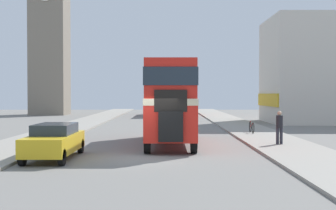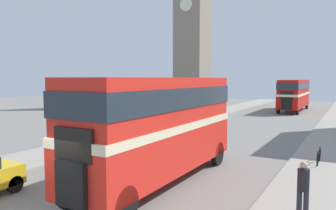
% 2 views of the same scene
% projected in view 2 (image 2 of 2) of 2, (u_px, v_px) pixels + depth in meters
% --- Properties ---
extents(double_decker_bus, '(2.41, 9.69, 4.28)m').
position_uv_depth(double_decker_bus, '(160.00, 120.00, 13.21)').
color(double_decker_bus, red).
rests_on(double_decker_bus, ground_plane).
extents(bus_distant, '(2.47, 10.85, 4.04)m').
position_uv_depth(bus_distant, '(294.00, 92.00, 42.29)').
color(bus_distant, '#B2140F').
rests_on(bus_distant, ground_plane).
extents(pedestrian_walking, '(0.34, 0.34, 1.70)m').
position_uv_depth(pedestrian_walking, '(303.00, 186.00, 9.66)').
color(pedestrian_walking, '#282833').
rests_on(pedestrian_walking, sidewalk_right).
extents(bicycle_on_pavement, '(0.05, 1.76, 0.78)m').
position_uv_depth(bicycle_on_pavement, '(319.00, 156.00, 15.90)').
color(bicycle_on_pavement, black).
rests_on(bicycle_on_pavement, sidewalk_right).
extents(church_tower, '(4.69, 4.69, 27.03)m').
position_uv_depth(church_tower, '(192.00, 16.00, 50.53)').
color(church_tower, gray).
rests_on(church_tower, ground_plane).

